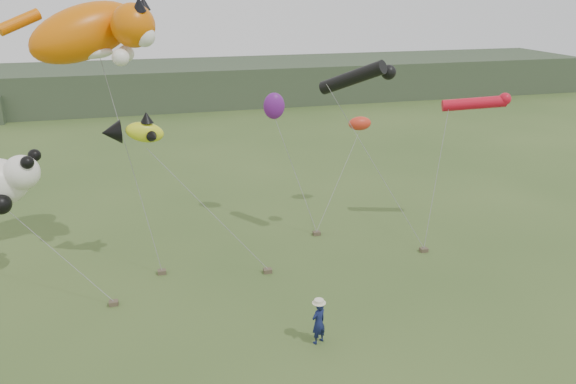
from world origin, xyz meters
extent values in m
plane|color=#385123|center=(0.00, 0.00, 0.00)|extent=(120.00, 120.00, 0.00)
cube|color=#2D3D28|center=(0.00, 45.00, 2.00)|extent=(90.00, 12.00, 4.00)
imported|color=#121A46|center=(-0.15, -0.71, 0.81)|extent=(0.70, 0.61, 1.62)
cube|color=brown|center=(-5.17, 5.79, 0.09)|extent=(0.35, 0.28, 0.18)
cube|color=brown|center=(-0.71, 4.72, 0.09)|extent=(0.35, 0.28, 0.18)
cube|color=brown|center=(6.85, 4.86, 0.09)|extent=(0.35, 0.28, 0.18)
cube|color=brown|center=(-7.13, 3.67, 0.09)|extent=(0.35, 0.28, 0.18)
cube|color=brown|center=(2.55, 7.96, 0.09)|extent=(0.35, 0.28, 0.18)
ellipsoid|color=#DB6204|center=(-7.30, 7.42, 10.04)|extent=(5.26, 3.93, 3.18)
sphere|color=#DB6204|center=(-5.44, 6.49, 10.32)|extent=(1.67, 1.67, 1.67)
cone|color=black|center=(-5.16, 6.03, 11.11)|extent=(0.52, 0.64, 0.63)
cone|color=black|center=(-4.97, 6.96, 11.11)|extent=(0.52, 0.60, 0.59)
sphere|color=white|center=(-5.07, 6.22, 9.95)|extent=(0.84, 0.84, 0.84)
ellipsoid|color=white|center=(-7.11, 7.14, 9.30)|extent=(1.64, 0.82, 0.51)
sphere|color=white|center=(-6.00, 5.94, 9.20)|extent=(0.65, 0.65, 0.65)
sphere|color=white|center=(-5.81, 7.24, 9.20)|extent=(0.65, 0.65, 0.65)
cylinder|color=#DB6204|center=(-9.72, 8.17, 10.41)|extent=(1.73, 1.27, 1.01)
ellipsoid|color=yellow|center=(-5.36, 6.13, 6.23)|extent=(1.72, 0.81, 1.14)
cone|color=black|center=(-6.66, 6.45, 6.23)|extent=(0.85, 1.05, 0.98)
cone|color=black|center=(-5.25, 6.13, 6.83)|extent=(0.54, 0.54, 0.43)
cone|color=black|center=(-5.03, 5.58, 6.12)|extent=(0.57, 0.61, 0.43)
cone|color=black|center=(-5.03, 6.67, 6.12)|extent=(0.57, 0.61, 0.43)
cylinder|color=black|center=(3.59, 6.60, 7.97)|extent=(2.41, 3.00, 1.77)
sphere|color=black|center=(5.06, 6.07, 8.24)|extent=(0.65, 0.65, 0.65)
cylinder|color=red|center=(9.95, 6.89, 6.48)|extent=(2.99, 1.49, 0.82)
sphere|color=red|center=(11.28, 6.41, 6.72)|extent=(0.59, 0.59, 0.59)
sphere|color=white|center=(-10.10, 6.04, 4.96)|extent=(1.36, 1.36, 1.36)
sphere|color=black|center=(-9.76, 5.58, 5.47)|extent=(0.50, 0.50, 0.50)
sphere|color=black|center=(-9.64, 6.55, 5.47)|extent=(0.50, 0.50, 0.50)
sphere|color=black|center=(-10.90, 5.47, 3.93)|extent=(0.80, 0.80, 0.80)
ellipsoid|color=red|center=(5.76, 10.77, 4.89)|extent=(1.25, 0.73, 0.73)
ellipsoid|color=#64177B|center=(0.93, 10.14, 6.19)|extent=(1.07, 0.71, 1.31)
camera|label=1|loc=(-5.42, -16.52, 11.67)|focal=35.00mm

